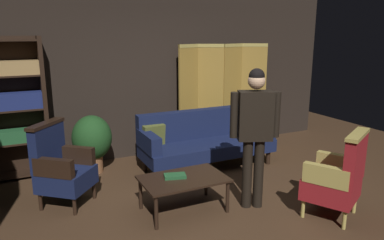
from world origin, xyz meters
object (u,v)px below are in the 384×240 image
Objects in this scene: armchair_gilt_accent at (338,177)px; potted_plant at (92,140)px; standing_figure at (255,126)px; coffee_table at (183,181)px; folding_screen at (222,95)px; bookshelf at (13,106)px; armchair_wing_left at (61,167)px; velvet_couch at (205,138)px; book_green_cloth at (175,176)px.

armchair_gilt_accent is 3.48m from potted_plant.
standing_figure is at bearing 138.33° from armchair_gilt_accent.
folding_screen is at bearing 49.75° from coffee_table.
armchair_wing_left is at bearing -68.52° from bookshelf.
bookshelf reaches higher than armchair_wing_left.
bookshelf is 2.05× the size of coffee_table.
bookshelf is 2.87m from velvet_couch.
armchair_gilt_accent is at bearing -30.75° from book_green_cloth.
standing_figure is at bearing -19.63° from book_green_cloth.
book_green_cloth is (-1.75, -1.91, -0.55)m from folding_screen.
armchair_wing_left is at bearing -168.96° from velvet_couch.
armchair_gilt_accent is at bearing -49.91° from potted_plant.
folding_screen is 2.14× the size of potted_plant.
velvet_couch is at bearing 52.77° from coffee_table.
armchair_wing_left is 1.17× the size of potted_plant.
velvet_couch is 1.64m from standing_figure.
potted_plant is at bearing -174.99° from folding_screen.
standing_figure is (2.55, -2.27, -0.05)m from bookshelf.
velvet_couch is (-0.70, -0.70, -0.53)m from folding_screen.
coffee_table is at bearing -32.87° from armchair_wing_left.
potted_plant is at bearing 130.09° from armchair_gilt_accent.
book_green_cloth is (-0.09, 0.05, 0.07)m from coffee_table.
velvet_couch is at bearing 84.22° from standing_figure.
potted_plant is (1.02, -0.25, -0.56)m from bookshelf.
folding_screen is at bearing 5.01° from potted_plant.
standing_figure is (2.08, -1.09, 0.54)m from armchair_wing_left.
folding_screen is at bearing 68.93° from standing_figure.
bookshelf is 1.40m from armchair_wing_left.
bookshelf is at bearing 164.64° from velvet_couch.
book_green_cloth is (-1.05, -1.21, -0.01)m from velvet_couch.
velvet_couch is at bearing -16.43° from potted_plant.
coffee_table is 0.96× the size of armchair_wing_left.
folding_screen is 1.83× the size of armchair_gilt_accent.
book_green_cloth is at bearing -130.85° from velvet_couch.
armchair_gilt_accent reaches higher than coffee_table.
folding_screen is at bearing 87.22° from armchair_gilt_accent.
velvet_couch is 2.04× the size of armchair_gilt_accent.
armchair_gilt_accent reaches higher than book_green_cloth.
book_green_cloth is at bearing -32.98° from armchair_wing_left.
bookshelf is at bearing 130.30° from book_green_cloth.
armchair_gilt_accent is 1.00× the size of armchair_wing_left.
folding_screen is 2.44m from potted_plant.
standing_figure is (-0.72, 0.64, 0.54)m from armchair_gilt_accent.
book_green_cloth is (1.65, -1.95, -0.64)m from bookshelf.
folding_screen is 1.90× the size of coffee_table.
armchair_wing_left is at bearing 148.29° from armchair_gilt_accent.
armchair_wing_left is 4.07× the size of book_green_cloth.
standing_figure reaches higher than coffee_table.
armchair_wing_left is 2.41m from standing_figure.
armchair_wing_left is 1.42m from book_green_cloth.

